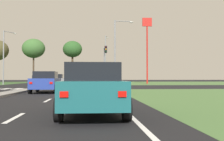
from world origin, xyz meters
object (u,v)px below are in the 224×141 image
car_navy_third (38,80)px  street_lamp_second (117,49)px  car_beige_seventh (58,79)px  treeline_third (34,49)px  car_blue_sixth (46,82)px  car_teal_fifth (93,89)px  traffic_signal_far_right (105,58)px  street_lamp_third (5,54)px  treeline_fourth (72,49)px  car_maroon_second (48,80)px  pedestrian_at_median (55,78)px  street_lamp_fourth (106,57)px  car_grey_fourth (56,80)px  car_white_near (92,83)px  fastfood_pole_sign (147,36)px

car_navy_third → street_lamp_second: 14.02m
car_beige_seventh → treeline_third: (-4.59, -5.23, 6.66)m
car_blue_sixth → street_lamp_second: size_ratio=0.51×
car_teal_fifth → traffic_signal_far_right: size_ratio=0.82×
street_lamp_second → street_lamp_third: 21.02m
treeline_fourth → car_maroon_second: bearing=-110.0°
pedestrian_at_median → treeline_fourth: 20.45m
car_navy_third → treeline_third: treeline_third is taller
car_navy_third → car_teal_fifth: 34.85m
car_blue_sixth → street_lamp_third: street_lamp_third is taller
street_lamp_third → treeline_fourth: 19.62m
street_lamp_third → street_lamp_fourth: street_lamp_fourth is taller
car_maroon_second → street_lamp_third: size_ratio=0.49×
street_lamp_second → car_grey_fourth: bearing=-179.4°
car_grey_fourth → treeline_third: bearing=-162.8°
street_lamp_second → street_lamp_fourth: 23.83m
car_grey_fourth → street_lamp_fourth: size_ratio=0.41×
car_beige_seventh → car_teal_fifth: bearing=97.9°
car_white_near → street_lamp_fourth: street_lamp_fourth is taller
car_grey_fourth → street_lamp_fourth: bearing=162.6°
car_white_near → treeline_fourth: (-4.27, 43.39, 6.80)m
traffic_signal_far_right → street_lamp_third: street_lamp_third is taller
traffic_signal_far_right → treeline_fourth: size_ratio=0.59×
car_grey_fourth → pedestrian_at_median: (-1.21, 8.99, 0.33)m
car_blue_sixth → car_beige_seventh: 45.35m
car_beige_seventh → pedestrian_at_median: size_ratio=2.58×
car_navy_third → street_lamp_fourth: 20.41m
treeline_third → car_teal_fifth: bearing=-76.6°
car_navy_third → car_teal_fifth: bearing=103.3°
treeline_fourth → car_blue_sixth: bearing=-88.9°
car_blue_sixth → traffic_signal_far_right: 18.47m
car_white_near → car_grey_fourth: size_ratio=1.00×
car_blue_sixth → traffic_signal_far_right: traffic_signal_far_right is taller
car_maroon_second → car_blue_sixth: (4.63, -31.58, 0.04)m
traffic_signal_far_right → street_lamp_second: street_lamp_second is taller
street_lamp_fourth → fastfood_pole_sign: fastfood_pole_sign is taller
car_grey_fourth → traffic_signal_far_right: 7.95m
street_lamp_fourth → car_maroon_second: bearing=-151.6°
car_maroon_second → car_white_near: bearing=103.8°
car_white_near → fastfood_pole_sign: bearing=71.4°
car_maroon_second → treeline_third: bearing=-61.9°
traffic_signal_far_right → fastfood_pole_sign: size_ratio=0.45×
car_beige_seventh → car_white_near: bearing=99.7°
pedestrian_at_median → treeline_fourth: size_ratio=0.17×
car_white_near → street_lamp_third: size_ratio=0.47×
car_beige_seventh → street_lamp_fourth: bearing=145.8°
street_lamp_fourth → car_grey_fourth: bearing=-107.4°
street_lamp_third → fastfood_pole_sign: fastfood_pole_sign is taller
car_blue_sixth → street_lamp_fourth: 38.49m
car_navy_third → car_blue_sixth: 21.64m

